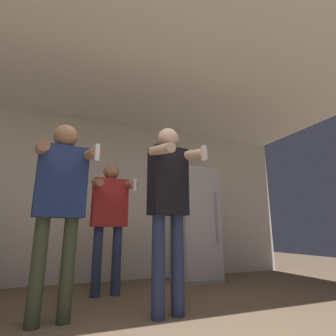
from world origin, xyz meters
TOP-DOWN VIEW (x-y plane):
  - wall_back at (0.00, 2.95)m, footprint 7.00×0.06m
  - ceiling_slab at (0.00, 1.46)m, footprint 7.00×3.44m
  - refrigerator at (1.56, 2.56)m, footprint 0.62×0.74m
  - person_woman_foreground at (0.48, 0.98)m, footprint 0.48×0.52m
  - person_man_side at (-0.48, 1.15)m, footprint 0.55×0.57m
  - person_spectator_back at (0.09, 1.98)m, footprint 0.51×0.50m

SIDE VIEW (x-z plane):
  - refrigerator at x=1.56m, z-range 0.00..1.73m
  - person_spectator_back at x=0.09m, z-range 0.18..1.76m
  - person_woman_foreground at x=0.48m, z-range 0.18..1.93m
  - person_man_side at x=-0.48m, z-range 0.20..1.91m
  - wall_back at x=0.00m, z-range 0.00..2.55m
  - ceiling_slab at x=0.00m, z-range 2.55..2.60m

